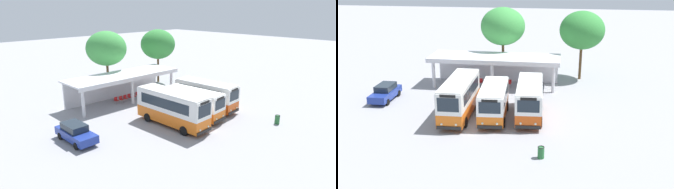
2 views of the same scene
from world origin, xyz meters
The scene contains 15 objects.
ground_plane centered at (0.00, 0.00, 0.00)m, with size 180.00×180.00×0.00m, color #939399.
city_bus_nearest_orange centered at (-2.26, 2.08, 1.91)m, with size 2.44×8.10×3.48m.
city_bus_second_in_row centered at (0.87, 2.04, 1.68)m, with size 2.66×6.77×3.03m.
city_bus_middle_cream centered at (4.00, 2.87, 1.77)m, with size 2.65×7.56×3.20m.
parked_car_flank centered at (-10.88, 5.40, 0.83)m, with size 1.88×4.57×1.62m.
terminal_canopy centered at (-0.73, 12.61, 2.57)m, with size 14.52×4.55×3.40m.
waiting_chair_end_by_column centered at (-2.29, 11.53, 0.52)m, with size 0.45×0.45×0.86m.
waiting_chair_second_from_end centered at (-1.64, 11.46, 0.52)m, with size 0.45×0.45×0.86m.
waiting_chair_middle_seat centered at (-0.98, 11.47, 0.52)m, with size 0.45×0.45×0.86m.
waiting_chair_fourth_seat centered at (-0.32, 11.51, 0.52)m, with size 0.45×0.45×0.86m.
waiting_chair_fifth_seat centered at (0.33, 11.52, 0.52)m, with size 0.45×0.45×0.86m.
waiting_chair_far_end_seat centered at (0.99, 11.51, 0.52)m, with size 0.45×0.45×0.86m.
roadside_tree_behind_canopy centered at (-0.40, 15.95, 6.11)m, with size 5.26×5.26×8.36m.
roadside_tree_east_of_canopy centered at (8.85, 16.09, 5.84)m, with size 5.22×5.22×8.07m.
litter_bin_apron centered at (5.55, -5.09, 0.46)m, with size 0.49×0.49×0.90m.
Camera 1 is at (-22.03, -17.33, 11.43)m, focal length 31.96 mm.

